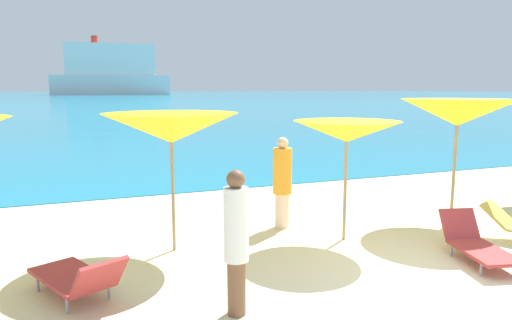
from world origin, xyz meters
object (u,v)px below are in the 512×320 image
(umbrella_5, at_px, (458,113))
(beachgoer_2, at_px, (236,238))
(beachgoer_0, at_px, (282,181))
(cruise_ship, at_px, (111,72))
(lounge_chair_6, at_px, (78,277))
(lounge_chair_2, at_px, (476,243))
(umbrella_4, at_px, (347,132))
(umbrella_3, at_px, (171,128))

(umbrella_5, relative_size, beachgoer_2, 1.41)
(beachgoer_0, distance_m, cruise_ship, 202.01)
(lounge_chair_6, xyz_separation_m, cruise_ship, (15.64, 203.35, 9.16))
(lounge_chair_2, height_order, cruise_ship, cruise_ship)
(umbrella_4, height_order, umbrella_5, umbrella_5)
(lounge_chair_6, xyz_separation_m, beachgoer_0, (3.60, 1.89, 0.60))
(beachgoer_0, bearing_deg, umbrella_5, -116.40)
(lounge_chair_2, bearing_deg, beachgoer_2, -161.22)
(lounge_chair_2, height_order, beachgoer_0, beachgoer_0)
(lounge_chair_2, xyz_separation_m, lounge_chair_6, (-5.62, 0.76, 0.02))
(lounge_chair_2, distance_m, beachgoer_0, 3.38)
(umbrella_4, distance_m, umbrella_5, 2.59)
(umbrella_4, xyz_separation_m, beachgoer_0, (-0.70, 1.04, -0.98))
(umbrella_5, xyz_separation_m, lounge_chair_6, (-6.88, -1.04, -1.83))
(umbrella_4, distance_m, beachgoer_0, 1.59)
(lounge_chair_6, xyz_separation_m, beachgoer_2, (1.69, -1.05, 0.62))
(umbrella_3, xyz_separation_m, cruise_ship, (14.19, 201.98, 7.48))
(lounge_chair_2, height_order, lounge_chair_6, lounge_chair_6)
(umbrella_3, height_order, lounge_chair_6, umbrella_3)
(beachgoer_0, xyz_separation_m, cruise_ship, (12.04, 201.47, 8.56))
(umbrella_4, xyz_separation_m, cruise_ship, (11.34, 202.51, 7.58))
(umbrella_5, relative_size, beachgoer_0, 1.40)
(lounge_chair_6, distance_m, beachgoer_0, 4.11)
(umbrella_3, height_order, umbrella_5, umbrella_5)
(cruise_ship, bearing_deg, lounge_chair_6, -91.12)
(umbrella_3, xyz_separation_m, beachgoer_0, (2.14, 0.51, -1.08))
(beachgoer_2, bearing_deg, cruise_ship, -55.96)
(umbrella_5, bearing_deg, cruise_ship, 87.52)
(umbrella_4, height_order, lounge_chair_2, umbrella_4)
(beachgoer_0, bearing_deg, lounge_chair_2, -154.69)
(beachgoer_0, xyz_separation_m, beachgoer_2, (-1.91, -2.93, 0.02))
(lounge_chair_2, height_order, beachgoer_2, beachgoer_2)
(lounge_chair_6, bearing_deg, beachgoer_2, 123.56)
(umbrella_4, xyz_separation_m, umbrella_5, (2.57, 0.20, 0.26))
(umbrella_4, height_order, lounge_chair_6, umbrella_4)
(lounge_chair_6, bearing_deg, umbrella_5, 164.02)
(umbrella_5, bearing_deg, lounge_chair_6, -171.36)
(umbrella_4, distance_m, lounge_chair_6, 4.66)
(umbrella_3, bearing_deg, lounge_chair_2, -27.13)
(umbrella_5, bearing_deg, beachgoer_2, -158.02)
(umbrella_5, height_order, lounge_chair_2, umbrella_5)
(umbrella_3, distance_m, umbrella_4, 2.90)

